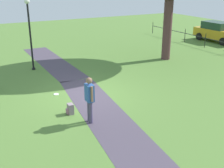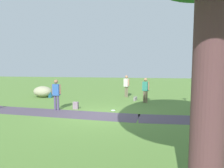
# 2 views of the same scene
# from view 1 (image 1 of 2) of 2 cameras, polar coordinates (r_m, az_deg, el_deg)

# --- Properties ---
(ground_plane) EXTENTS (48.00, 48.00, 0.00)m
(ground_plane) POSITION_cam_1_polar(r_m,az_deg,el_deg) (12.63, -5.55, -2.18)
(ground_plane) COLOR #527934
(footpath_segment_near) EXTENTS (8.02, 1.74, 0.01)m
(footpath_segment_near) POSITION_cam_1_polar(r_m,az_deg,el_deg) (18.12, -11.99, 4.45)
(footpath_segment_near) COLOR #483F4E
(footpath_segment_near) RESTS_ON ground
(footpath_segment_mid) EXTENTS (8.13, 2.51, 0.01)m
(footpath_segment_mid) POSITION_cam_1_polar(r_m,az_deg,el_deg) (10.95, -1.90, -5.72)
(footpath_segment_mid) COLOR #483F4E
(footpath_segment_mid) RESTS_ON ground
(lamp_post) EXTENTS (0.28, 0.28, 3.84)m
(lamp_post) POSITION_cam_1_polar(r_m,az_deg,el_deg) (16.18, -16.09, 10.76)
(lamp_post) COLOR black
(lamp_post) RESTS_ON ground
(man_near_boulder) EXTENTS (0.52, 0.25, 1.67)m
(man_near_boulder) POSITION_cam_1_polar(r_m,az_deg,el_deg) (9.90, -4.48, -2.57)
(man_near_boulder) COLOR #4E4468
(man_near_boulder) RESTS_ON ground
(spare_backpack_on_lawn) EXTENTS (0.29, 0.27, 0.40)m
(spare_backpack_on_lawn) POSITION_cam_1_polar(r_m,az_deg,el_deg) (10.91, -8.31, -4.95)
(spare_backpack_on_lawn) COLOR gray
(spare_backpack_on_lawn) RESTS_ON ground
(frisbee_on_grass) EXTENTS (0.23, 0.23, 0.02)m
(frisbee_on_grass) POSITION_cam_1_polar(r_m,az_deg,el_deg) (12.86, -11.05, -2.02)
(frisbee_on_grass) COLOR white
(frisbee_on_grass) RESTS_ON ground
(parked_hatchback_blue) EXTENTS (3.92, 1.84, 1.56)m
(parked_hatchback_blue) POSITION_cam_1_polar(r_m,az_deg,el_deg) (24.89, 20.22, 9.77)
(parked_hatchback_blue) COLOR gold
(parked_hatchback_blue) RESTS_ON ground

